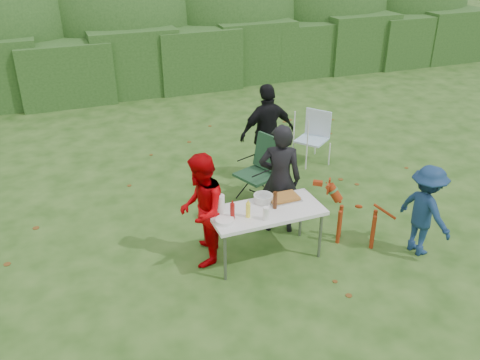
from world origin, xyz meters
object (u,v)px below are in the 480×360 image
object	(u,v)px
camping_chair	(257,171)
paper_towel_roll	(220,204)
person_cook	(280,179)
lawn_chair	(312,138)
folding_table	(266,213)
person_red_jacket	(201,210)
ketchup_bottle	(232,211)
mustard_bottle	(248,210)
child	(425,211)
beer_bottle	(275,200)
dog	(358,215)
person_black_puffy	(267,133)

from	to	relation	value
camping_chair	paper_towel_roll	world-z (taller)	camping_chair
person_cook	lawn_chair	world-z (taller)	person_cook
camping_chair	folding_table	bearing A→B (deg)	50.09
person_red_jacket	ketchup_bottle	world-z (taller)	person_red_jacket
mustard_bottle	child	bearing A→B (deg)	-14.19
person_red_jacket	ketchup_bottle	distance (m)	0.44
camping_chair	beer_bottle	world-z (taller)	camping_chair
person_red_jacket	dog	world-z (taller)	person_red_jacket
folding_table	person_cook	distance (m)	0.74
folding_table	person_black_puffy	distance (m)	2.37
beer_bottle	mustard_bottle	bearing A→B (deg)	-169.79
camping_chair	person_black_puffy	bearing A→B (deg)	-145.35
folding_table	paper_towel_roll	size ratio (longest dim) A/B	5.77
person_black_puffy	lawn_chair	xyz separation A→B (m)	(1.08, 0.35, -0.38)
person_cook	dog	xyz separation A→B (m)	(0.88, -0.72, -0.39)
mustard_bottle	paper_towel_roll	size ratio (longest dim) A/B	0.77
person_black_puffy	person_cook	bearing A→B (deg)	67.71
child	mustard_bottle	bearing A→B (deg)	67.61
person_cook	dog	world-z (taller)	person_cook
beer_bottle	paper_towel_roll	distance (m)	0.73
child	paper_towel_roll	world-z (taller)	child
camping_chair	ketchup_bottle	world-z (taller)	camping_chair
paper_towel_roll	ketchup_bottle	bearing A→B (deg)	-62.58
child	dog	size ratio (longest dim) A/B	1.38
beer_bottle	paper_towel_roll	xyz separation A→B (m)	(-0.71, 0.14, 0.01)
child	beer_bottle	size ratio (longest dim) A/B	5.41
child	lawn_chair	world-z (taller)	child
person_red_jacket	paper_towel_roll	xyz separation A→B (m)	(0.22, -0.10, 0.10)
dog	lawn_chair	bearing A→B (deg)	-67.86
ketchup_bottle	beer_bottle	bearing A→B (deg)	4.29
person_cook	child	xyz separation A→B (m)	(1.58, -1.23, -0.18)
child	camping_chair	xyz separation A→B (m)	(-1.53, 2.13, -0.11)
beer_bottle	dog	bearing A→B (deg)	-7.21
lawn_chair	beer_bottle	world-z (taller)	beer_bottle
lawn_chair	person_cook	bearing A→B (deg)	14.08
camping_chair	ketchup_bottle	size ratio (longest dim) A/B	4.92
folding_table	ketchup_bottle	size ratio (longest dim) A/B	6.82
ketchup_bottle	paper_towel_roll	size ratio (longest dim) A/B	0.85
child	mustard_bottle	xyz separation A→B (m)	(-2.33, 0.59, 0.19)
ketchup_bottle	folding_table	bearing A→B (deg)	5.77
person_cook	person_red_jacket	distance (m)	1.31
camping_chair	paper_towel_roll	size ratio (longest dim) A/B	4.16
folding_table	camping_chair	size ratio (longest dim) A/B	1.39
mustard_bottle	ketchup_bottle	size ratio (longest dim) A/B	0.91
lawn_chair	beer_bottle	xyz separation A→B (m)	(-1.94, -2.50, 0.37)
person_cook	beer_bottle	distance (m)	0.66
person_cook	lawn_chair	size ratio (longest dim) A/B	1.71
beer_bottle	ketchup_bottle	bearing A→B (deg)	-175.71
lawn_chair	folding_table	bearing A→B (deg)	14.14
child	person_black_puffy	bearing A→B (deg)	12.34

